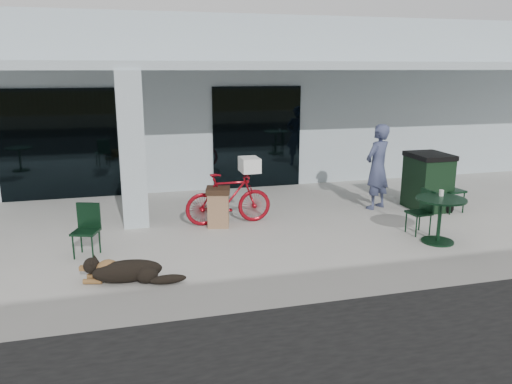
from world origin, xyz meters
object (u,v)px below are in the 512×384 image
object	(u,v)px
cafe_chair_far_b	(419,212)
wheeled_bin	(427,181)
cafe_table_far	(439,220)
cafe_chair_far_a	(452,190)
dog	(128,270)
person	(377,167)
trash_receptacle	(218,207)
bicycle	(229,199)
cafe_chair_near	(86,231)

from	to	relation	value
cafe_chair_far_b	wheeled_bin	world-z (taller)	wheeled_bin
cafe_table_far	wheeled_bin	size ratio (longest dim) A/B	0.70
cafe_chair_far_a	dog	bearing A→B (deg)	-170.58
person	trash_receptacle	world-z (taller)	person
bicycle	trash_receptacle	size ratio (longest dim) A/B	2.22
cafe_table_far	wheeled_bin	distance (m)	2.36
bicycle	cafe_chair_near	size ratio (longest dim) A/B	1.98
bicycle	person	size ratio (longest dim) A/B	0.92
cafe_table_far	trash_receptacle	world-z (taller)	cafe_table_far
cafe_chair_far_b	person	bearing A→B (deg)	172.11
bicycle	cafe_table_far	world-z (taller)	bicycle
cafe_table_far	trash_receptacle	distance (m)	4.28
cafe_chair_near	cafe_chair_far_a	world-z (taller)	cafe_chair_far_a
bicycle	dog	size ratio (longest dim) A/B	1.51
cafe_chair_far_a	person	bearing A→B (deg)	148.13
person	dog	bearing A→B (deg)	-1.25
cafe_chair_near	cafe_table_far	bearing A→B (deg)	10.16
cafe_chair_near	cafe_table_far	distance (m)	6.35
bicycle	person	world-z (taller)	person
cafe_chair_far_a	cafe_chair_far_b	bearing A→B (deg)	-150.27
dog	cafe_table_far	size ratio (longest dim) A/B	1.32
cafe_chair_near	wheeled_bin	distance (m)	7.46
cafe_chair_near	cafe_chair_far_b	xyz separation A→B (m)	(6.19, -0.39, -0.01)
cafe_chair_near	cafe_chair_far_b	size ratio (longest dim) A/B	1.03
dog	trash_receptacle	xyz separation A→B (m)	(1.84, 2.39, 0.21)
cafe_chair_near	cafe_chair_far_a	xyz separation A→B (m)	(7.78, 0.79, 0.05)
bicycle	dog	bearing A→B (deg)	139.32
cafe_chair_near	person	size ratio (longest dim) A/B	0.47
wheeled_bin	dog	bearing A→B (deg)	-159.48
cafe_chair_far_b	trash_receptacle	distance (m)	3.97
cafe_chair_near	trash_receptacle	size ratio (longest dim) A/B	1.12
trash_receptacle	bicycle	bearing A→B (deg)	22.96
bicycle	cafe_table_far	size ratio (longest dim) A/B	1.99
cafe_chair_far_a	cafe_chair_far_b	xyz separation A→B (m)	(-1.59, -1.18, -0.07)
bicycle	trash_receptacle	xyz separation A→B (m)	(-0.24, -0.10, -0.14)
cafe_chair_far_a	trash_receptacle	xyz separation A→B (m)	(-5.27, 0.30, -0.10)
dog	cafe_table_far	bearing A→B (deg)	18.36
cafe_chair_far_b	trash_receptacle	size ratio (longest dim) A/B	1.08
trash_receptacle	cafe_chair_far_a	bearing A→B (deg)	-3.26
wheeled_bin	bicycle	bearing A→B (deg)	179.98
cafe_chair_far_a	person	distance (m)	1.73
bicycle	dog	distance (m)	3.26
cafe_table_far	cafe_chair_far_b	size ratio (longest dim) A/B	1.03
cafe_chair_far_b	person	size ratio (longest dim) A/B	0.45
cafe_chair_near	wheeled_bin	xyz separation A→B (m)	(7.37, 1.15, 0.19)
cafe_chair_far_b	wheeled_bin	xyz separation A→B (m)	(1.18, 1.54, 0.21)
bicycle	cafe_chair_near	world-z (taller)	bicycle
cafe_chair_far_a	person	size ratio (longest dim) A/B	0.52
wheeled_bin	cafe_chair_near	bearing A→B (deg)	-170.63
trash_receptacle	wheeled_bin	distance (m)	4.87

